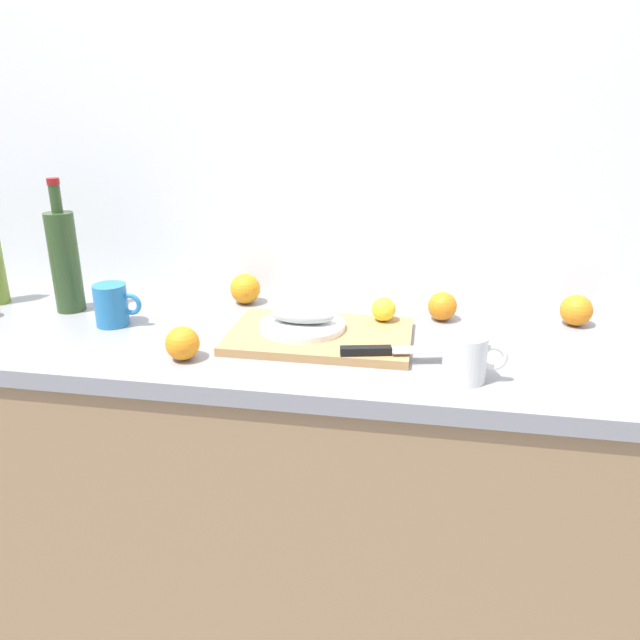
% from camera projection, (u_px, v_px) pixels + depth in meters
% --- Properties ---
extents(ground_plane, '(12.00, 12.00, 0.00)m').
position_uv_depth(ground_plane, '(293.00, 621.00, 1.79)').
color(ground_plane, slate).
extents(back_wall, '(3.20, 0.05, 2.50)m').
position_uv_depth(back_wall, '(311.00, 171.00, 1.65)').
color(back_wall, white).
rests_on(back_wall, ground_plane).
extents(kitchen_counter, '(2.00, 0.60, 0.90)m').
position_uv_depth(kitchen_counter, '(290.00, 492.00, 1.63)').
color(kitchen_counter, '#9E7A56').
rests_on(kitchen_counter, ground_plane).
extents(cutting_board, '(0.43, 0.27, 0.02)m').
position_uv_depth(cutting_board, '(320.00, 336.00, 1.44)').
color(cutting_board, tan).
rests_on(cutting_board, kitchen_counter).
extents(white_plate, '(0.20, 0.20, 0.01)m').
position_uv_depth(white_plate, '(302.00, 325.00, 1.46)').
color(white_plate, white).
rests_on(white_plate, cutting_board).
extents(fish_fillet, '(0.15, 0.07, 0.04)m').
position_uv_depth(fish_fillet, '(302.00, 315.00, 1.45)').
color(fish_fillet, '#999E99').
rests_on(fish_fillet, white_plate).
extents(chef_knife, '(0.29, 0.09, 0.02)m').
position_uv_depth(chef_knife, '(391.00, 350.00, 1.31)').
color(chef_knife, silver).
rests_on(chef_knife, cutting_board).
extents(lemon_0, '(0.06, 0.06, 0.06)m').
position_uv_depth(lemon_0, '(384.00, 309.00, 1.50)').
color(lemon_0, yellow).
rests_on(lemon_0, cutting_board).
extents(wine_bottle, '(0.07, 0.07, 0.35)m').
position_uv_depth(wine_bottle, '(65.00, 260.00, 1.60)').
color(wine_bottle, '#2D4723').
rests_on(wine_bottle, kitchen_counter).
extents(coffee_mug_0, '(0.13, 0.09, 0.10)m').
position_uv_depth(coffee_mug_0, '(466.00, 358.00, 1.23)').
color(coffee_mug_0, white).
rests_on(coffee_mug_0, kitchen_counter).
extents(coffee_mug_1, '(0.12, 0.08, 0.10)m').
position_uv_depth(coffee_mug_1, '(112.00, 305.00, 1.52)').
color(coffee_mug_1, '#2672B2').
rests_on(coffee_mug_1, kitchen_counter).
extents(orange_0, '(0.07, 0.07, 0.07)m').
position_uv_depth(orange_0, '(442.00, 306.00, 1.56)').
color(orange_0, orange).
rests_on(orange_0, kitchen_counter).
extents(orange_1, '(0.07, 0.07, 0.07)m').
position_uv_depth(orange_1, '(182.00, 343.00, 1.33)').
color(orange_1, orange).
rests_on(orange_1, kitchen_counter).
extents(orange_2, '(0.08, 0.08, 0.08)m').
position_uv_depth(orange_2, '(245.00, 289.00, 1.68)').
color(orange_2, orange).
rests_on(orange_2, kitchen_counter).
extents(orange_3, '(0.08, 0.08, 0.08)m').
position_uv_depth(orange_3, '(576.00, 310.00, 1.52)').
color(orange_3, orange).
rests_on(orange_3, kitchen_counter).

